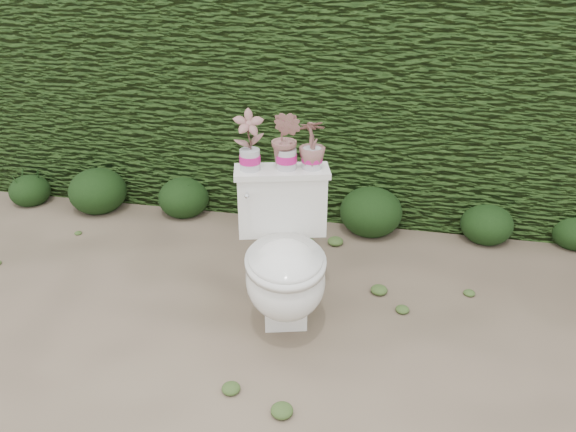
% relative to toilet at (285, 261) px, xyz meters
% --- Properties ---
extents(ground, '(60.00, 60.00, 0.00)m').
position_rel_toilet_xyz_m(ground, '(0.07, 0.07, -0.36)').
color(ground, gray).
rests_on(ground, ground).
extents(hedge, '(8.00, 1.00, 1.60)m').
position_rel_toilet_xyz_m(hedge, '(0.07, 1.67, 0.44)').
color(hedge, '#2F4F1A').
rests_on(hedge, ground).
extents(toilet, '(0.62, 0.77, 0.78)m').
position_rel_toilet_xyz_m(toilet, '(0.00, 0.00, 0.00)').
color(toilet, white).
rests_on(toilet, ground).
extents(potted_plant_left, '(0.19, 0.16, 0.30)m').
position_rel_toilet_xyz_m(potted_plant_left, '(-0.22, 0.19, 0.57)').
color(potted_plant_left, '#397023').
rests_on(potted_plant_left, toilet).
extents(potted_plant_center, '(0.21, 0.20, 0.30)m').
position_rel_toilet_xyz_m(potted_plant_center, '(-0.04, 0.24, 0.57)').
color(potted_plant_center, '#397023').
rests_on(potted_plant_center, toilet).
extents(potted_plant_right, '(0.18, 0.18, 0.25)m').
position_rel_toilet_xyz_m(potted_plant_right, '(0.09, 0.27, 0.55)').
color(potted_plant_right, '#397023').
rests_on(potted_plant_right, toilet).
extents(liriope_clump_0, '(0.31, 0.31, 0.25)m').
position_rel_toilet_xyz_m(liriope_clump_0, '(-2.25, 1.05, -0.23)').
color(liriope_clump_0, '#1B3512').
rests_on(liriope_clump_0, ground).
extents(liriope_clump_1, '(0.43, 0.43, 0.34)m').
position_rel_toilet_xyz_m(liriope_clump_1, '(-1.66, 1.05, -0.18)').
color(liriope_clump_1, '#1B3512').
rests_on(liriope_clump_1, ground).
extents(liriope_clump_2, '(0.37, 0.37, 0.30)m').
position_rel_toilet_xyz_m(liriope_clump_2, '(-1.00, 1.11, -0.21)').
color(liriope_clump_2, '#1B3512').
rests_on(liriope_clump_2, ground).
extents(liriope_clump_3, '(0.31, 0.31, 0.25)m').
position_rel_toilet_xyz_m(liriope_clump_3, '(-0.31, 1.08, -0.23)').
color(liriope_clump_3, '#1B3512').
rests_on(liriope_clump_3, ground).
extents(liriope_clump_4, '(0.43, 0.43, 0.35)m').
position_rel_toilet_xyz_m(liriope_clump_4, '(0.38, 1.11, -0.18)').
color(liriope_clump_4, '#1B3512').
rests_on(liriope_clump_4, ground).
extents(liriope_clump_5, '(0.35, 0.35, 0.28)m').
position_rel_toilet_xyz_m(liriope_clump_5, '(1.16, 1.15, -0.22)').
color(liriope_clump_5, '#1B3512').
rests_on(liriope_clump_5, ground).
extents(liriope_clump_6, '(0.30, 0.30, 0.24)m').
position_rel_toilet_xyz_m(liriope_clump_6, '(1.74, 1.19, -0.24)').
color(liriope_clump_6, '#1B3512').
rests_on(liriope_clump_6, ground).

